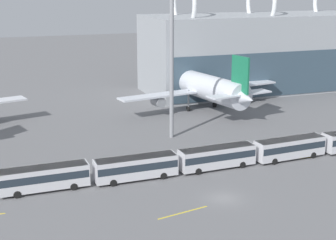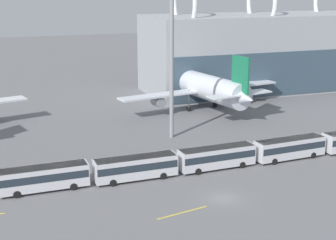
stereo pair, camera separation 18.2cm
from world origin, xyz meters
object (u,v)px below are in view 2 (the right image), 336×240
at_px(shuttle_bus_2, 217,156).
at_px(shuttle_bus_1, 136,166).
at_px(shuttle_bus_0, 44,177).
at_px(airliner_at_gate_far, 199,85).
at_px(shuttle_bus_3, 290,147).
at_px(floodlight_mast, 172,44).

bearing_deg(shuttle_bus_2, shuttle_bus_1, 178.44).
relative_size(shuttle_bus_0, shuttle_bus_2, 1.00).
distance_m(airliner_at_gate_far, shuttle_bus_1, 44.59).
bearing_deg(shuttle_bus_3, shuttle_bus_2, 176.63).
relative_size(airliner_at_gate_far, shuttle_bus_0, 3.30).
bearing_deg(shuttle_bus_1, floodlight_mast, 54.95).
bearing_deg(shuttle_bus_2, floodlight_mast, 90.27).
xyz_separation_m(shuttle_bus_0, shuttle_bus_2, (25.51, -0.22, 0.00)).
relative_size(shuttle_bus_0, shuttle_bus_1, 1.00).
bearing_deg(shuttle_bus_0, shuttle_bus_2, -1.50).
bearing_deg(shuttle_bus_3, floodlight_mast, 124.16).
xyz_separation_m(shuttle_bus_0, shuttle_bus_1, (12.76, -0.38, 0.00)).
relative_size(airliner_at_gate_far, shuttle_bus_1, 3.30).
bearing_deg(shuttle_bus_0, shuttle_bus_3, -1.28).
bearing_deg(shuttle_bus_1, shuttle_bus_3, -0.53).
bearing_deg(airliner_at_gate_far, shuttle_bus_3, 169.38).
xyz_separation_m(shuttle_bus_1, shuttle_bus_3, (25.51, 0.20, 0.00)).
distance_m(shuttle_bus_0, shuttle_bus_3, 38.27).
relative_size(shuttle_bus_2, floodlight_mast, 0.43).
height_order(airliner_at_gate_far, shuttle_bus_3, airliner_at_gate_far).
xyz_separation_m(shuttle_bus_1, shuttle_bus_2, (12.76, 0.16, 0.00)).
bearing_deg(shuttle_bus_3, shuttle_bus_1, 176.90).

